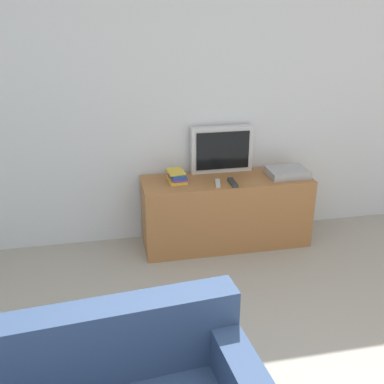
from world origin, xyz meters
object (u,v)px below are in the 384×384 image
Objects in this scene: remote_on_stand at (233,183)px; remote_secondary at (218,183)px; set_top_box at (287,172)px; television at (222,149)px; book_stack at (177,176)px; tv_stand at (226,211)px.

remote_on_stand is 0.13m from remote_secondary.
set_top_box is (0.53, 0.10, 0.02)m from remote_on_stand.
television is at bearing 92.61° from remote_on_stand.
television reaches higher than book_stack.
book_stack is at bearing 155.49° from remote_secondary.
tv_stand is 0.57m from book_stack.
remote_on_stand is at bearing -19.25° from book_stack.
remote_secondary is at bearing -172.04° from set_top_box.
remote_secondary is (-0.11, -0.32, -0.20)m from television.
tv_stand is 6.64× the size of book_stack.
television is at bearing 70.26° from remote_secondary.
television is 0.38m from remote_on_stand.
remote_on_stand is at bearing -83.40° from tv_stand.
book_stack reaches higher than tv_stand.
remote_on_stand and remote_secondary have the same top height.
remote_on_stand is at bearing -169.09° from set_top_box.
set_top_box is (0.55, -0.03, 0.35)m from tv_stand.
television is 1.62× the size of set_top_box.
remote_secondary reaches higher than tv_stand.
tv_stand is at bearing -90.07° from television.
tv_stand is at bearing 46.79° from remote_secondary.
remote_on_stand is (0.45, -0.16, -0.04)m from book_stack.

